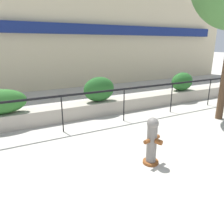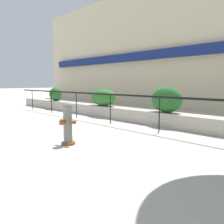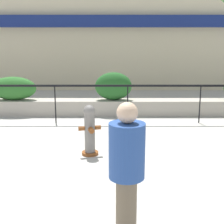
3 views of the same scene
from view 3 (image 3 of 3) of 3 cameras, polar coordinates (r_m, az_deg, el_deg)
name	(u,v)px [view 3 (image 3 of 3)]	position (r m, az deg, el deg)	size (l,w,h in m)	color
building_facade	(79,9)	(16.31, -5.98, 18.23)	(30.00, 1.36, 8.00)	beige
planter_wall_low	(63,107)	(10.50, -8.98, 0.87)	(18.00, 0.70, 0.50)	#ADA393
fence_railing_segment	(56,89)	(9.30, -10.20, 4.14)	(15.00, 0.05, 1.15)	black
hedge_bush_1	(15,88)	(10.76, -17.38, 4.16)	(1.52, 0.66, 0.77)	#2D6B28
hedge_bush_2	(115,86)	(10.25, 0.50, 4.74)	(1.21, 0.61, 0.91)	#235B23
fire_hydrant	(91,130)	(6.60, -3.86, -3.24)	(0.48, 0.47, 1.08)	brown
pedestrian	(128,168)	(3.50, 2.92, -10.22)	(0.52, 0.52, 1.73)	brown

